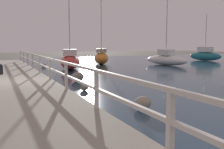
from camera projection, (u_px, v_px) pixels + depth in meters
The scene contains 12 objects.
ground_plane at pixel (9, 89), 12.17m from camera, with size 120.00×120.00×0.00m, color #4C473D.
dock_walkway at pixel (9, 85), 12.15m from camera, with size 4.01×36.00×0.34m.
railing at pixel (50, 65), 12.81m from camera, with size 0.10×32.50×1.05m.
boulder_far_strip at pixel (77, 77), 14.33m from camera, with size 0.71×0.64×0.54m.
boulder_near_dock at pixel (85, 88), 11.61m from camera, with size 0.36×0.33×0.27m.
boulder_upstream at pixel (143, 103), 8.24m from camera, with size 0.56×0.50×0.42m.
boulder_mid_strip at pixel (44, 65), 24.06m from camera, with size 0.44×0.39×0.33m.
mooring_bollard at pixel (1, 69), 15.02m from camera, with size 0.23×0.23×0.60m.
sailboat_orange at pixel (101, 57), 27.18m from camera, with size 2.48×3.73×6.76m.
sailboat_white at pixel (166, 59), 26.08m from camera, with size 2.18×5.57×7.23m.
sailboat_red at pixel (70, 61), 22.03m from camera, with size 2.97×5.99×6.40m.
sailboat_teal at pixel (205, 55), 33.39m from camera, with size 2.16×4.53×5.87m.
Camera 1 is at (-0.50, -12.92, 2.04)m, focal length 42.00 mm.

